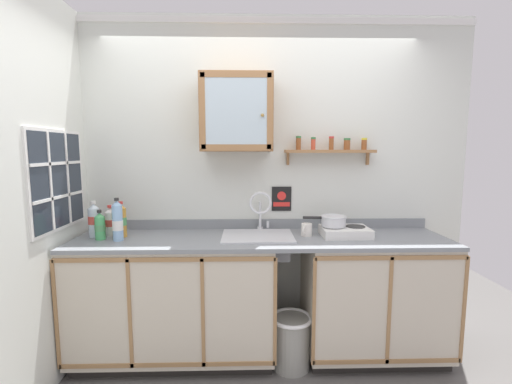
% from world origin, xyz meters
% --- Properties ---
extents(floor, '(5.85, 5.85, 0.00)m').
position_xyz_m(floor, '(0.00, 0.00, 0.00)').
color(floor, '#565451').
rests_on(floor, ground).
extents(back_wall, '(3.45, 0.07, 2.68)m').
position_xyz_m(back_wall, '(0.00, 0.58, 1.35)').
color(back_wall, silver).
rests_on(back_wall, ground).
extents(side_wall_left, '(0.05, 3.35, 2.68)m').
position_xyz_m(side_wall_left, '(-1.45, -0.32, 1.34)').
color(side_wall_left, silver).
rests_on(side_wall_left, ground).
extents(lower_cabinet_run, '(1.51, 0.62, 0.93)m').
position_xyz_m(lower_cabinet_run, '(-0.66, 0.25, 0.47)').
color(lower_cabinet_run, black).
rests_on(lower_cabinet_run, ground).
extents(lower_cabinet_run_right, '(1.08, 0.62, 0.93)m').
position_xyz_m(lower_cabinet_run_right, '(0.88, 0.25, 0.47)').
color(lower_cabinet_run_right, black).
rests_on(lower_cabinet_run_right, ground).
extents(countertop, '(2.81, 0.64, 0.03)m').
position_xyz_m(countertop, '(0.00, 0.25, 0.94)').
color(countertop, gray).
rests_on(countertop, lower_cabinet_run).
extents(backsplash, '(2.81, 0.02, 0.08)m').
position_xyz_m(backsplash, '(0.00, 0.54, 1.00)').
color(backsplash, gray).
rests_on(backsplash, countertop).
extents(sink, '(0.54, 0.46, 0.47)m').
position_xyz_m(sink, '(-0.02, 0.29, 0.93)').
color(sink, silver).
rests_on(sink, countertop).
extents(hot_plate_stove, '(0.36, 0.27, 0.07)m').
position_xyz_m(hot_plate_stove, '(0.64, 0.27, 0.99)').
color(hot_plate_stove, silver).
rests_on(hot_plate_stove, countertop).
extents(saucepan, '(0.33, 0.19, 0.08)m').
position_xyz_m(saucepan, '(0.55, 0.29, 1.07)').
color(saucepan, silver).
rests_on(saucepan, hot_plate_stove).
extents(bottle_juice_amber_0, '(0.08, 0.08, 0.27)m').
position_xyz_m(bottle_juice_amber_0, '(-1.06, 0.29, 1.08)').
color(bottle_juice_amber_0, gold).
rests_on(bottle_juice_amber_0, countertop).
extents(bottle_soda_green_1, '(0.07, 0.07, 0.22)m').
position_xyz_m(bottle_soda_green_1, '(-1.19, 0.22, 1.05)').
color(bottle_soda_green_1, '#4CB266').
rests_on(bottle_soda_green_1, countertop).
extents(bottle_water_clear_2, '(0.09, 0.09, 0.28)m').
position_xyz_m(bottle_water_clear_2, '(-1.27, 0.30, 1.08)').
color(bottle_water_clear_2, silver).
rests_on(bottle_water_clear_2, countertop).
extents(bottle_water_blue_3, '(0.08, 0.08, 0.31)m').
position_xyz_m(bottle_water_blue_3, '(-1.05, 0.19, 1.10)').
color(bottle_water_blue_3, '#8CB7E0').
rests_on(bottle_water_blue_3, countertop).
extents(bottle_opaque_white_4, '(0.08, 0.08, 0.24)m').
position_xyz_m(bottle_opaque_white_4, '(-1.16, 0.33, 1.06)').
color(bottle_opaque_white_4, white).
rests_on(bottle_opaque_white_4, countertop).
extents(mug, '(0.09, 0.11, 0.10)m').
position_xyz_m(mug, '(0.35, 0.29, 1.00)').
color(mug, white).
rests_on(mug, countertop).
extents(wall_cabinet, '(0.54, 0.33, 0.58)m').
position_xyz_m(wall_cabinet, '(-0.18, 0.40, 1.89)').
color(wall_cabinet, '#996B42').
extents(spice_shelf, '(0.72, 0.14, 0.23)m').
position_xyz_m(spice_shelf, '(0.57, 0.49, 1.62)').
color(spice_shelf, '#996B42').
extents(warning_sign, '(0.16, 0.01, 0.20)m').
position_xyz_m(warning_sign, '(0.18, 0.55, 1.21)').
color(warning_sign, black).
extents(window, '(0.03, 0.68, 0.69)m').
position_xyz_m(window, '(-1.42, 0.11, 1.41)').
color(window, '#262D38').
extents(trash_bin, '(0.31, 0.31, 0.40)m').
position_xyz_m(trash_bin, '(0.22, 0.10, 0.21)').
color(trash_bin, gray).
rests_on(trash_bin, ground).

